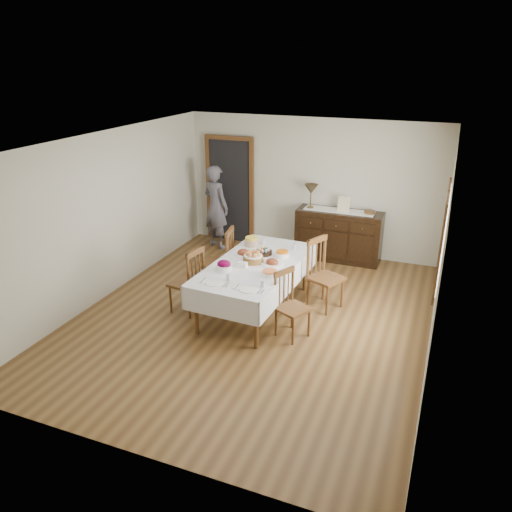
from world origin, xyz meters
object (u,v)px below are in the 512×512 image
at_px(dining_table, 255,269).
at_px(chair_right_far, 323,273).
at_px(chair_left_near, 189,280).
at_px(sideboard, 339,235).
at_px(chair_right_near, 290,304).
at_px(table_lamp, 311,190).
at_px(person, 216,204).
at_px(chair_left_far, 221,260).

bearing_deg(dining_table, chair_right_far, 32.19).
relative_size(chair_left_near, sideboard, 0.66).
bearing_deg(dining_table, chair_right_near, -31.62).
height_order(chair_left_near, chair_right_near, chair_left_near).
distance_m(chair_right_near, chair_right_far, 1.03).
xyz_separation_m(chair_left_near, chair_right_near, (1.62, -0.08, -0.04)).
distance_m(dining_table, table_lamp, 2.58).
xyz_separation_m(chair_right_near, table_lamp, (-0.59, 3.00, 0.83)).
relative_size(chair_right_near, chair_right_far, 0.87).
relative_size(dining_table, person, 1.31).
height_order(chair_left_near, chair_right_far, chair_right_far).
relative_size(dining_table, table_lamp, 5.09).
bearing_deg(table_lamp, chair_right_near, -78.90).
distance_m(chair_left_far, person, 2.09).
height_order(chair_left_near, person, person).
distance_m(dining_table, chair_left_near, 1.01).
bearing_deg(table_lamp, sideboard, 0.46).
distance_m(chair_right_near, person, 3.72).
bearing_deg(chair_left_near, dining_table, 122.82).
relative_size(chair_left_near, chair_right_far, 0.95).
distance_m(dining_table, chair_right_far, 1.06).
bearing_deg(chair_left_far, chair_right_far, 81.93).
xyz_separation_m(dining_table, chair_right_near, (0.72, -0.49, -0.21)).
bearing_deg(sideboard, dining_table, -105.65).
bearing_deg(sideboard, chair_right_near, -89.74).
relative_size(chair_left_far, chair_right_near, 1.13).
xyz_separation_m(chair_right_near, sideboard, (-0.01, 3.00, -0.01)).
height_order(dining_table, chair_right_near, chair_right_near).
bearing_deg(chair_right_far, chair_right_near, -166.72).
xyz_separation_m(chair_left_far, person, (-0.97, 1.82, 0.35)).
relative_size(chair_right_far, table_lamp, 2.40).
xyz_separation_m(person, table_lamp, (1.87, 0.24, 0.42)).
distance_m(chair_right_near, table_lamp, 3.16).
relative_size(dining_table, chair_left_far, 2.16).
height_order(person, table_lamp, person).
distance_m(dining_table, chair_right_near, 0.89).
xyz_separation_m(chair_right_far, sideboard, (-0.21, 1.99, -0.08)).
relative_size(chair_right_far, sideboard, 0.69).
relative_size(chair_left_far, chair_right_far, 0.98).
xyz_separation_m(chair_right_far, person, (-2.66, 1.75, 0.34)).
bearing_deg(person, dining_table, 149.22).
bearing_deg(chair_left_far, chair_left_near, -18.95).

